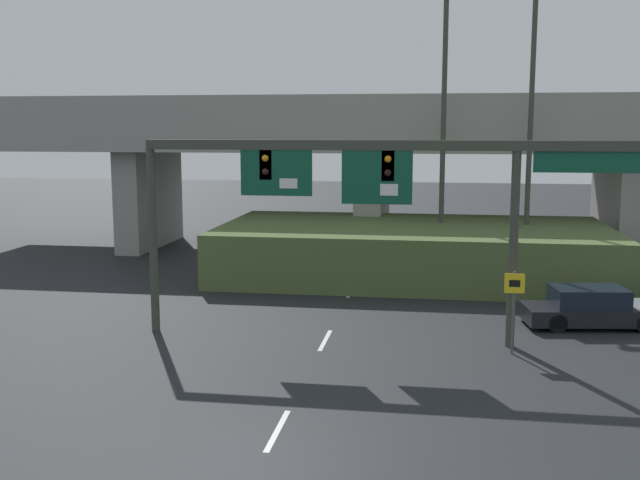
{
  "coord_description": "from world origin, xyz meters",
  "views": [
    {
      "loc": [
        3.47,
        -14.58,
        6.87
      ],
      "look_at": [
        0.0,
        7.64,
        3.47
      ],
      "focal_mm": 42.0,
      "sensor_mm": 36.0,
      "label": 1
    }
  ],
  "objects_px": {
    "parked_sedan_near_right": "(592,308)",
    "highway_light_pole_near": "(443,128)",
    "speed_limit_sign": "(514,301)",
    "highway_light_pole_far": "(533,73)",
    "signal_gantry": "(362,180)"
  },
  "relations": [
    {
      "from": "highway_light_pole_far",
      "to": "parked_sedan_near_right",
      "type": "height_order",
      "value": "highway_light_pole_far"
    },
    {
      "from": "parked_sedan_near_right",
      "to": "highway_light_pole_near",
      "type": "bearing_deg",
      "value": 110.88
    },
    {
      "from": "highway_light_pole_near",
      "to": "highway_light_pole_far",
      "type": "height_order",
      "value": "highway_light_pole_far"
    },
    {
      "from": "highway_light_pole_near",
      "to": "speed_limit_sign",
      "type": "bearing_deg",
      "value": -80.58
    },
    {
      "from": "signal_gantry",
      "to": "speed_limit_sign",
      "type": "height_order",
      "value": "signal_gantry"
    },
    {
      "from": "highway_light_pole_far",
      "to": "parked_sedan_near_right",
      "type": "bearing_deg",
      "value": -82.38
    },
    {
      "from": "signal_gantry",
      "to": "highway_light_pole_near",
      "type": "distance_m",
      "value": 12.54
    },
    {
      "from": "speed_limit_sign",
      "to": "highway_light_pole_far",
      "type": "relative_size",
      "value": 0.14
    },
    {
      "from": "signal_gantry",
      "to": "highway_light_pole_far",
      "type": "relative_size",
      "value": 0.88
    },
    {
      "from": "signal_gantry",
      "to": "highway_light_pole_near",
      "type": "bearing_deg",
      "value": 78.02
    },
    {
      "from": "signal_gantry",
      "to": "highway_light_pole_far",
      "type": "height_order",
      "value": "highway_light_pole_far"
    },
    {
      "from": "speed_limit_sign",
      "to": "parked_sedan_near_right",
      "type": "xyz_separation_m",
      "value": [
        3.02,
        3.66,
        -1.02
      ]
    },
    {
      "from": "speed_limit_sign",
      "to": "highway_light_pole_near",
      "type": "height_order",
      "value": "highway_light_pole_near"
    },
    {
      "from": "signal_gantry",
      "to": "highway_light_pole_far",
      "type": "xyz_separation_m",
      "value": [
        6.51,
        12.11,
        4.05
      ]
    },
    {
      "from": "parked_sedan_near_right",
      "to": "speed_limit_sign",
      "type": "bearing_deg",
      "value": -137.69
    }
  ]
}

